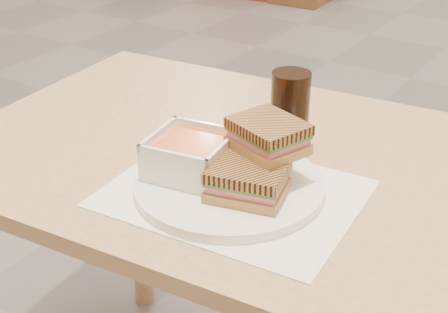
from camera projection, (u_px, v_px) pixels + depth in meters
The scene contains 7 objects.
main_table at pixel (282, 219), 1.14m from camera, with size 1.26×0.81×0.75m.
tray_liner at pixel (233, 193), 1.00m from camera, with size 0.40×0.33×0.00m.
plate at pixel (229, 185), 1.00m from camera, with size 0.30×0.30×0.02m.
soup_bowl at pixel (190, 157), 1.01m from camera, with size 0.14×0.14×0.06m.
panini_lower at pixel (247, 181), 0.95m from camera, with size 0.13×0.12×0.05m.
panini_upper at pixel (268, 136), 0.98m from camera, with size 0.13×0.12×0.05m.
cola_glass at pixel (290, 112), 1.10m from camera, with size 0.07×0.07×0.14m.
Camera 1 is at (0.48, -2.70, 1.27)m, focal length 51.11 mm.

